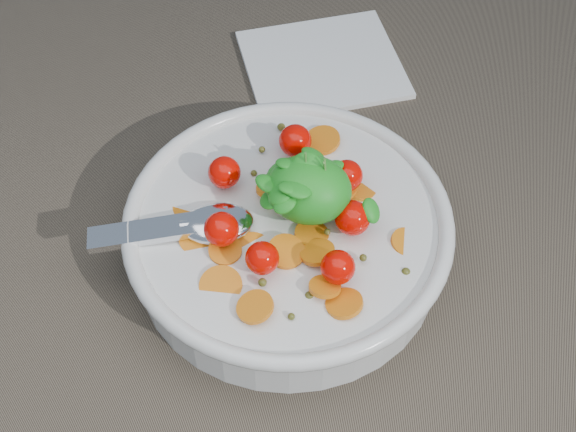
# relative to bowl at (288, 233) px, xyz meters

# --- Properties ---
(ground) EXTENTS (6.00, 6.00, 0.00)m
(ground) POSITION_rel_bowl_xyz_m (-0.01, -0.03, -0.03)
(ground) COLOR brown
(ground) RESTS_ON ground
(bowl) EXTENTS (0.26, 0.24, 0.10)m
(bowl) POSITION_rel_bowl_xyz_m (0.00, 0.00, 0.00)
(bowl) COLOR silver
(bowl) RESTS_ON ground
(napkin) EXTENTS (0.18, 0.17, 0.01)m
(napkin) POSITION_rel_bowl_xyz_m (-0.01, 0.22, -0.03)
(napkin) COLOR white
(napkin) RESTS_ON ground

